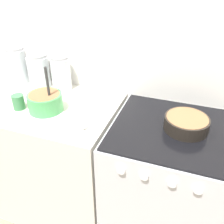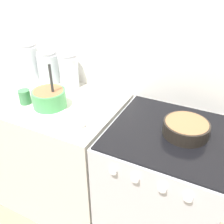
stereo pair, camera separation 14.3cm
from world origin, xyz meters
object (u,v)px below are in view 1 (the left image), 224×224
(stove, at_px, (162,186))
(storage_jar_middle, at_px, (39,73))
(storage_jar_left, at_px, (18,68))
(mixing_bowl, at_px, (45,101))
(storage_jar_right, at_px, (61,76))
(baking_pan, at_px, (186,123))
(tin_can, at_px, (18,102))

(stove, bearing_deg, storage_jar_middle, 167.13)
(stove, xyz_separation_m, storage_jar_left, (-1.16, 0.22, 0.58))
(mixing_bowl, distance_m, storage_jar_right, 0.31)
(storage_jar_left, relative_size, storage_jar_right, 1.09)
(baking_pan, height_order, tin_can, tin_can)
(stove, xyz_separation_m, baking_pan, (0.08, 0.01, 0.51))
(mixing_bowl, relative_size, storage_jar_right, 1.19)
(baking_pan, relative_size, storage_jar_middle, 1.03)
(stove, relative_size, mixing_bowl, 3.22)
(mixing_bowl, height_order, storage_jar_middle, mixing_bowl)
(stove, bearing_deg, tin_can, -173.37)
(storage_jar_right, relative_size, tin_can, 2.65)
(storage_jar_right, bearing_deg, baking_pan, -13.48)
(stove, bearing_deg, storage_jar_right, 164.34)
(stove, relative_size, tin_can, 10.13)
(mixing_bowl, xyz_separation_m, storage_jar_right, (-0.05, 0.30, 0.04))
(stove, distance_m, mixing_bowl, 0.92)
(storage_jar_middle, height_order, storage_jar_right, storage_jar_right)
(mixing_bowl, bearing_deg, tin_can, -169.28)
(baking_pan, relative_size, storage_jar_left, 0.90)
(stove, xyz_separation_m, tin_can, (-0.92, -0.11, 0.51))
(storage_jar_right, bearing_deg, storage_jar_middle, 180.00)
(storage_jar_middle, distance_m, storage_jar_right, 0.18)
(stove, height_order, baking_pan, baking_pan)
(mixing_bowl, relative_size, storage_jar_middle, 1.23)
(baking_pan, bearing_deg, storage_jar_left, 170.37)
(baking_pan, distance_m, storage_jar_left, 1.26)
(mixing_bowl, bearing_deg, baking_pan, 6.07)
(storage_jar_middle, bearing_deg, storage_jar_right, -0.00)
(storage_jar_left, xyz_separation_m, storage_jar_right, (0.36, -0.00, -0.01))
(baking_pan, height_order, storage_jar_left, storage_jar_left)
(storage_jar_left, bearing_deg, tin_can, -53.74)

